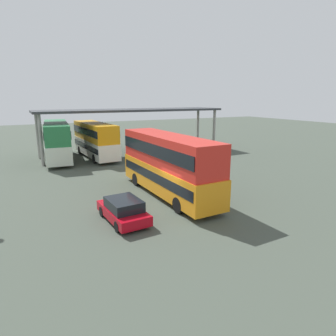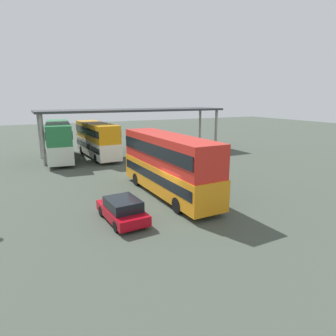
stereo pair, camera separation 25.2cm
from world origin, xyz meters
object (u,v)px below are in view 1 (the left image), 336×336
at_px(double_decker_main, 168,163).
at_px(double_decker_near_canopy, 57,140).
at_px(double_decker_mid_row, 95,139).
at_px(parked_hatchback, 123,210).

relative_size(double_decker_main, double_decker_near_canopy, 0.98).
bearing_deg(double_decker_mid_row, parked_hatchback, 167.43).
distance_m(double_decker_main, double_decker_near_canopy, 17.50).
relative_size(double_decker_main, double_decker_mid_row, 1.05).
distance_m(parked_hatchback, double_decker_mid_row, 19.27).
distance_m(parked_hatchback, double_decker_near_canopy, 19.69).
bearing_deg(double_decker_near_canopy, parked_hatchback, -171.47).
bearing_deg(parked_hatchback, double_decker_mid_row, -13.13).
xyz_separation_m(double_decker_main, double_decker_near_canopy, (-5.39, 16.65, -0.07)).
relative_size(parked_hatchback, double_decker_near_canopy, 0.37).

